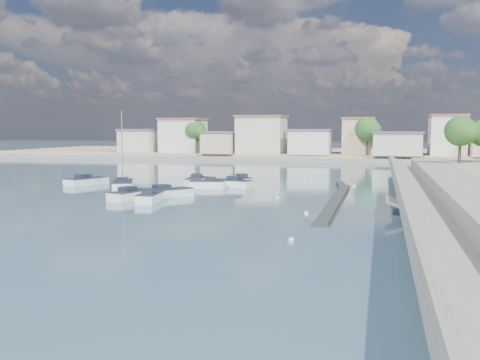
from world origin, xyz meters
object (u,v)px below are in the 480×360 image
(motorboat_e, at_px, (88,181))
(sailboat, at_px, (123,184))
(motorboat_a, at_px, (151,198))
(motorboat_h, at_px, (169,193))
(motorboat_d, at_px, (205,185))
(motorboat_b, at_px, (133,195))
(motorboat_g, at_px, (195,182))
(motorboat_f, at_px, (240,180))
(motorboat_c, at_px, (228,183))

(motorboat_e, distance_m, sailboat, 6.53)
(motorboat_a, distance_m, motorboat_h, 3.81)
(motorboat_d, bearing_deg, sailboat, -165.00)
(motorboat_a, distance_m, motorboat_b, 2.81)
(motorboat_g, bearing_deg, sailboat, -141.85)
(motorboat_f, height_order, sailboat, sailboat)
(motorboat_f, distance_m, sailboat, 14.42)
(motorboat_a, xyz_separation_m, motorboat_b, (-2.47, 1.34, -0.00))
(motorboat_c, relative_size, sailboat, 0.66)
(motorboat_b, relative_size, motorboat_g, 0.95)
(motorboat_b, relative_size, sailboat, 0.60)
(motorboat_b, distance_m, motorboat_d, 11.70)
(motorboat_c, distance_m, motorboat_d, 2.95)
(motorboat_e, xyz_separation_m, sailboat, (6.00, -2.58, 0.03))
(motorboat_a, xyz_separation_m, sailboat, (-7.98, 10.01, 0.03))
(motorboat_a, bearing_deg, sailboat, 128.56)
(motorboat_e, xyz_separation_m, motorboat_h, (14.24, -8.79, 0.00))
(motorboat_f, relative_size, sailboat, 0.54)
(motorboat_c, relative_size, motorboat_e, 0.97)
(motorboat_a, height_order, motorboat_g, same)
(motorboat_b, bearing_deg, motorboat_a, -28.52)
(motorboat_f, xyz_separation_m, motorboat_g, (-4.89, -2.86, 0.00))
(motorboat_g, bearing_deg, motorboat_f, 30.32)
(motorboat_d, xyz_separation_m, motorboat_h, (-0.90, -8.67, 0.00))
(motorboat_f, distance_m, motorboat_h, 14.93)
(motorboat_c, distance_m, motorboat_f, 3.98)
(motorboat_b, bearing_deg, motorboat_g, 84.37)
(motorboat_a, relative_size, sailboat, 0.53)
(motorboat_f, bearing_deg, motorboat_a, -101.77)
(motorboat_d, distance_m, motorboat_g, 3.72)
(motorboat_h, bearing_deg, sailboat, 142.97)
(motorboat_d, xyz_separation_m, sailboat, (-9.14, -2.45, 0.03))
(motorboat_a, bearing_deg, motorboat_h, 86.10)
(motorboat_e, relative_size, sailboat, 0.68)
(motorboat_d, bearing_deg, motorboat_e, 179.53)
(motorboat_c, distance_m, sailboat, 12.21)
(motorboat_e, distance_m, motorboat_h, 16.74)
(motorboat_g, bearing_deg, motorboat_d, -53.08)
(sailboat, bearing_deg, motorboat_b, -57.54)
(motorboat_g, bearing_deg, motorboat_e, -167.55)
(motorboat_b, xyz_separation_m, motorboat_e, (-11.52, 11.25, 0.00))
(motorboat_a, distance_m, motorboat_g, 15.48)
(motorboat_f, bearing_deg, sailboat, -144.92)
(motorboat_b, xyz_separation_m, sailboat, (-5.52, 8.67, 0.03))
(motorboat_e, distance_m, motorboat_f, 18.69)
(motorboat_c, xyz_separation_m, motorboat_h, (-3.18, -10.54, -0.00))
(motorboat_g, relative_size, motorboat_h, 1.09)
(motorboat_c, relative_size, motorboat_g, 1.04)
(motorboat_c, height_order, motorboat_d, same)
(motorboat_a, relative_size, motorboat_f, 0.98)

